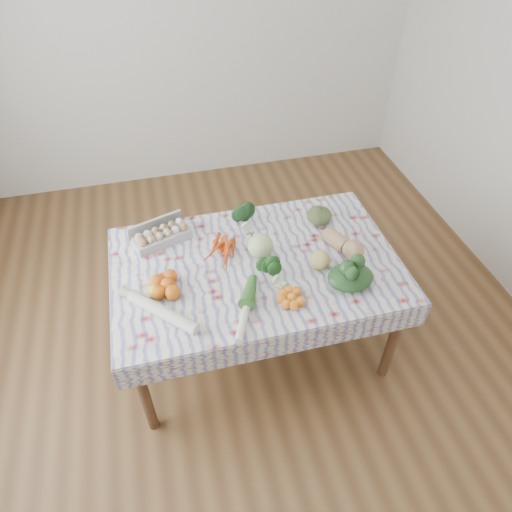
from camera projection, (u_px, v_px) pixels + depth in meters
ground at (256, 342)px, 3.17m from camera, size 4.50×4.50×0.00m
wall_back at (190, 27)px, 3.81m from camera, size 4.00×0.04×2.80m
dining_table at (256, 273)px, 2.71m from camera, size 1.60×1.00×0.75m
tablecloth at (256, 264)px, 2.65m from camera, size 1.66×1.06×0.01m
egg_carton at (162, 236)px, 2.75m from camera, size 0.37×0.24×0.09m
carrot_bunch at (225, 252)px, 2.69m from camera, size 0.29×0.27×0.04m
kale_bunch at (243, 218)px, 2.85m from camera, size 0.17×0.16×0.13m
kabocha_squash at (319, 215)px, 2.89m from camera, size 0.16×0.16×0.11m
cabbage at (261, 246)px, 2.65m from camera, size 0.17×0.17×0.15m
butternut_squash at (344, 243)px, 2.69m from camera, size 0.23×0.30×0.12m
orange_cluster at (168, 285)px, 2.46m from camera, size 0.26×0.26×0.09m
broccoli at (270, 274)px, 2.52m from camera, size 0.19×0.19×0.10m
mandarin_cluster at (292, 297)px, 2.42m from camera, size 0.19×0.19×0.06m
grapefruit at (320, 260)px, 2.59m from camera, size 0.12×0.12×0.11m
spinach_bag at (350, 277)px, 2.49m from camera, size 0.31×0.28×0.11m
daikon at (163, 312)px, 2.34m from camera, size 0.36×0.38×0.07m
leek at (246, 310)px, 2.37m from camera, size 0.21×0.39×0.04m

